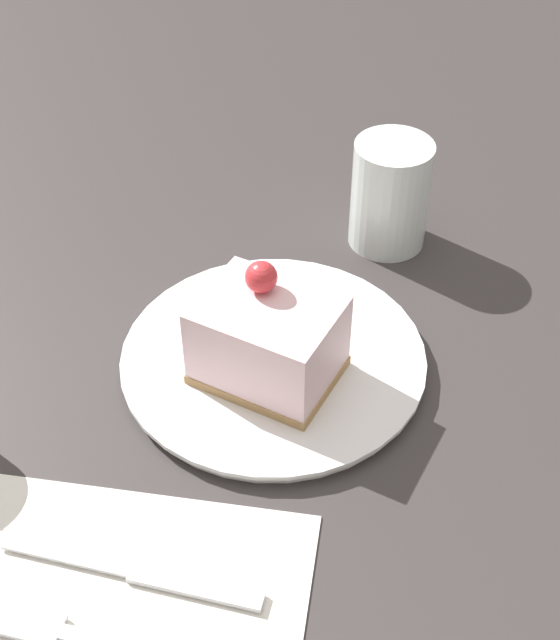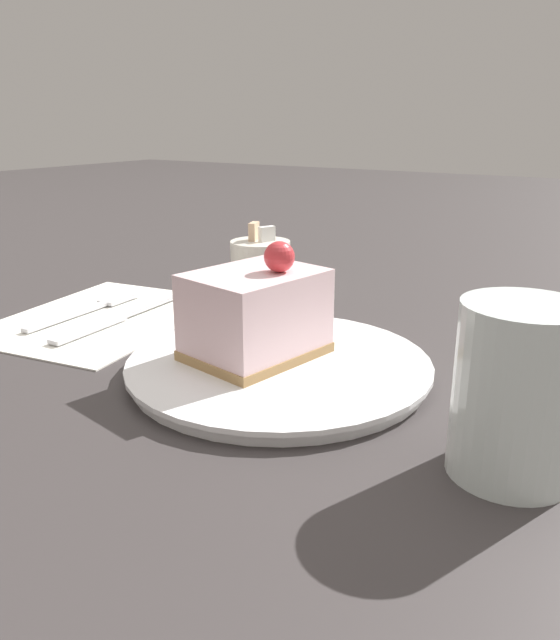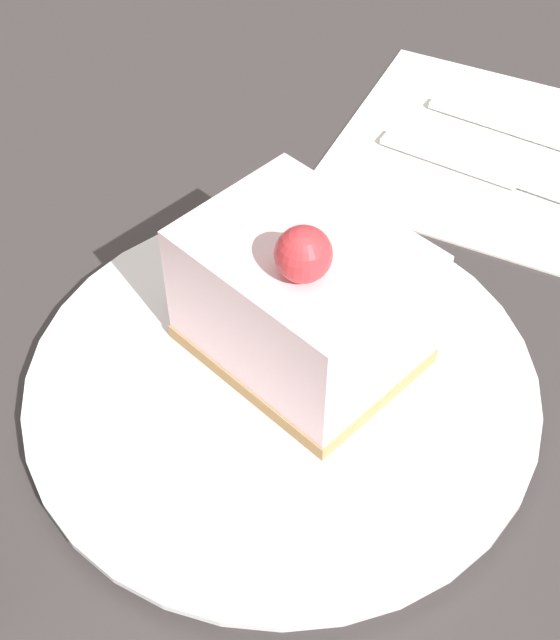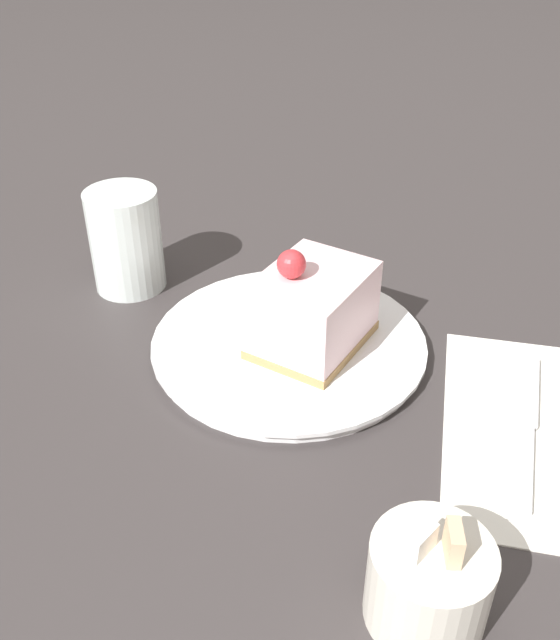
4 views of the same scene
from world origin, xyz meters
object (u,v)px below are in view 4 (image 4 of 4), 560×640
(knife, at_px, (529,412))
(drinking_glass, at_px, (126,240))
(sugar_bowl, at_px, (429,582))
(cake_slice, at_px, (312,309))
(plate, at_px, (289,344))

(knife, xyz_separation_m, drinking_glass, (0.41, -0.07, 0.05))
(knife, height_order, sugar_bowl, sugar_bowl)
(cake_slice, relative_size, sugar_bowl, 1.49)
(plate, relative_size, drinking_glass, 2.37)
(plate, height_order, cake_slice, cake_slice)
(cake_slice, relative_size, drinking_glass, 1.14)
(knife, bearing_deg, cake_slice, -8.11)
(sugar_bowl, bearing_deg, plate, -52.91)
(plate, height_order, sugar_bowl, sugar_bowl)
(sugar_bowl, bearing_deg, cake_slice, -56.75)
(knife, relative_size, drinking_glass, 1.74)
(sugar_bowl, distance_m, drinking_glass, 0.45)
(plate, height_order, drinking_glass, drinking_glass)
(plate, relative_size, knife, 1.36)
(sugar_bowl, relative_size, drinking_glass, 0.77)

